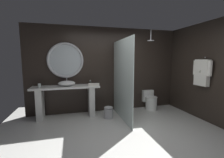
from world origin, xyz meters
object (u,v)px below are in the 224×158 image
object	(u,v)px
folded_hand_towel	(94,85)
round_wall_mirror	(66,60)
hanging_bathrobe	(202,72)
waste_bin	(108,112)
vessel_sink	(67,83)
toilet	(150,100)
tumbler_cup	(39,85)
soap_dispenser	(90,83)
rain_shower_head	(151,40)

from	to	relation	value
folded_hand_towel	round_wall_mirror	bearing A→B (deg)	152.29
hanging_bathrobe	waste_bin	distance (m)	2.71
vessel_sink	folded_hand_towel	world-z (taller)	vessel_sink
hanging_bathrobe	waste_bin	world-z (taller)	hanging_bathrobe
toilet	hanging_bathrobe	bearing A→B (deg)	-54.95
vessel_sink	round_wall_mirror	size ratio (longest dim) A/B	0.46
toilet	waste_bin	bearing A→B (deg)	-163.88
tumbler_cup	round_wall_mirror	xyz separation A→B (m)	(0.68, 0.27, 0.66)
vessel_sink	soap_dispenser	bearing A→B (deg)	-0.38
toilet	folded_hand_towel	size ratio (longest dim) A/B	2.00
toilet	round_wall_mirror	bearing A→B (deg)	176.06
tumbler_cup	round_wall_mirror	bearing A→B (deg)	22.03
soap_dispenser	waste_bin	size ratio (longest dim) A/B	0.41
vessel_sink	tumbler_cup	distance (m)	0.70
tumbler_cup	soap_dispenser	bearing A→B (deg)	2.50
rain_shower_head	waste_bin	bearing A→B (deg)	-170.31
vessel_sink	toilet	xyz separation A→B (m)	(2.62, 0.03, -0.68)
rain_shower_head	hanging_bathrobe	bearing A→B (deg)	-44.98
vessel_sink	hanging_bathrobe	size ratio (longest dim) A/B	0.62
rain_shower_head	waste_bin	xyz separation A→B (m)	(-1.37, -0.23, -2.04)
soap_dispenser	round_wall_mirror	size ratio (longest dim) A/B	0.14
round_wall_mirror	tumbler_cup	bearing A→B (deg)	-157.97
rain_shower_head	toilet	size ratio (longest dim) A/B	0.54
vessel_sink	waste_bin	bearing A→B (deg)	-20.36
round_wall_mirror	soap_dispenser	bearing A→B (deg)	-17.70
tumbler_cup	rain_shower_head	distance (m)	3.41
rain_shower_head	waste_bin	size ratio (longest dim) A/B	0.97
vessel_sink	hanging_bathrobe	bearing A→B (deg)	-18.51
vessel_sink	waste_bin	world-z (taller)	vessel_sink
soap_dispenser	hanging_bathrobe	xyz separation A→B (m)	(2.79, -1.15, 0.36)
soap_dispenser	folded_hand_towel	distance (m)	0.20
tumbler_cup	folded_hand_towel	distance (m)	1.43
tumbler_cup	round_wall_mirror	world-z (taller)	round_wall_mirror
round_wall_mirror	hanging_bathrobe	size ratio (longest dim) A/B	1.35
rain_shower_head	folded_hand_towel	xyz separation A→B (m)	(-1.73, -0.01, -1.29)
soap_dispenser	rain_shower_head	size ratio (longest dim) A/B	0.43
tumbler_cup	hanging_bathrobe	xyz separation A→B (m)	(4.14, -1.09, 0.37)
vessel_sink	soap_dispenser	size ratio (longest dim) A/B	3.38
soap_dispenser	round_wall_mirror	distance (m)	0.96
folded_hand_towel	hanging_bathrobe	bearing A→B (deg)	-19.67
soap_dispenser	waste_bin	world-z (taller)	soap_dispenser
folded_hand_towel	tumbler_cup	bearing A→B (deg)	175.15
soap_dispenser	toilet	xyz separation A→B (m)	(1.96, 0.03, -0.67)
soap_dispenser	toilet	bearing A→B (deg)	0.97
vessel_sink	rain_shower_head	distance (m)	2.77
vessel_sink	soap_dispenser	distance (m)	0.66
folded_hand_towel	toilet	bearing A→B (deg)	6.47
hanging_bathrobe	folded_hand_towel	xyz separation A→B (m)	(-2.71, 0.97, -0.39)
soap_dispenser	tumbler_cup	bearing A→B (deg)	-177.50
rain_shower_head	hanging_bathrobe	xyz separation A→B (m)	(0.98, -0.98, -0.91)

